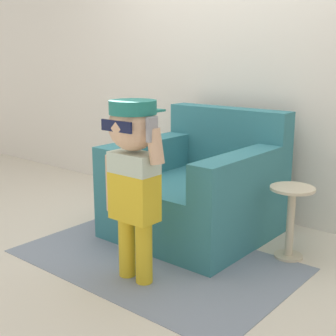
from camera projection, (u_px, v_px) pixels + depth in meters
The scene contains 6 objects.
ground_plane at pixel (181, 231), 3.47m from camera, with size 10.00×10.00×0.00m, color beige.
wall_back at pixel (237, 52), 3.69m from camera, with size 10.00×0.05×2.60m.
armchair at pixel (198, 191), 3.39m from camera, with size 1.00×1.02×0.89m.
person_child at pixel (133, 163), 2.57m from camera, with size 0.43×0.32×1.04m.
side_table at pixel (291, 216), 2.96m from camera, with size 0.28×0.28×0.47m.
rug at pixel (155, 259), 2.99m from camera, with size 1.73×1.09×0.01m.
Camera 1 is at (2.01, -2.57, 1.28)m, focal length 50.00 mm.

